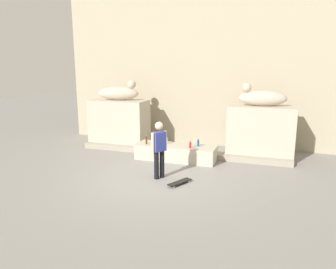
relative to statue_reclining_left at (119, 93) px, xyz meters
The scene contains 14 objects.
ground_plane 4.75m from the statue_reclining_left, 50.75° to the right, with size 40.00×40.00×0.00m, color gray.
facade_wall 3.24m from the statue_reclining_left, 30.26° to the left, with size 10.98×0.60×6.05m, color tan.
pedestal_left 1.21m from the statue_reclining_left, 168.99° to the right, with size 2.25×1.10×1.84m, color #B7AD99.
pedestal_right 5.55m from the statue_reclining_left, ahead, with size 2.25×1.10×1.84m, color #B7AD99.
statue_reclining_left is the anchor object (origin of this frame).
statue_reclining_right 5.38m from the statue_reclining_left, ahead, with size 1.66×0.79×0.78m.
ledge_block 3.48m from the statue_reclining_left, 23.61° to the right, with size 2.75×0.88×0.52m, color #B7AD99.
skater 4.31m from the statue_reclining_left, 47.89° to the right, with size 0.36×0.47×1.67m.
skateboard 5.26m from the statue_reclining_left, 44.04° to the right, with size 0.54×0.80×0.08m.
bottle_blue 3.90m from the statue_reclining_left, 17.19° to the right, with size 0.08×0.08×0.27m.
bottle_clear 2.97m from the statue_reclining_left, 25.40° to the right, with size 0.08×0.08×0.29m.
bottle_brown 2.61m from the statue_reclining_left, 39.03° to the right, with size 0.06×0.06×0.33m.
bottle_red 3.85m from the statue_reclining_left, 23.13° to the right, with size 0.08×0.08×0.26m.
stair_step 3.42m from the statue_reclining_left, 12.12° to the right, with size 7.70×0.50×0.20m, color gray.
Camera 1 is at (3.20, -8.29, 3.34)m, focal length 35.06 mm.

